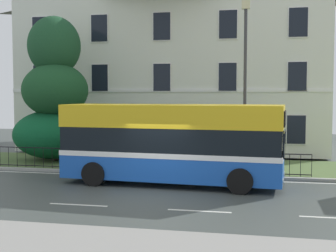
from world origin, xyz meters
name	(u,v)px	position (x,y,z in m)	size (l,w,h in m)	color
ground_plane	(157,191)	(0.00, 0.99, -0.02)	(60.00, 56.00, 0.18)	#3F4642
georgian_townhouse	(178,63)	(-1.79, 15.22, 5.73)	(19.06, 10.40, 11.15)	silver
iron_verge_railing	(135,160)	(-1.79, 4.40, 0.62)	(15.52, 0.04, 0.97)	black
evergreen_tree	(54,100)	(-6.95, 6.96, 3.33)	(4.25, 4.25, 7.63)	#423328
single_decker_bus	(172,143)	(0.34, 2.28, 1.69)	(8.93, 3.11, 3.21)	#1950B5
street_lamp_post	(245,76)	(3.10, 4.96, 4.42)	(0.36, 0.24, 7.59)	#333338
litter_bin	(147,158)	(-1.41, 5.00, 0.65)	(0.45, 0.45, 1.05)	#4C4742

